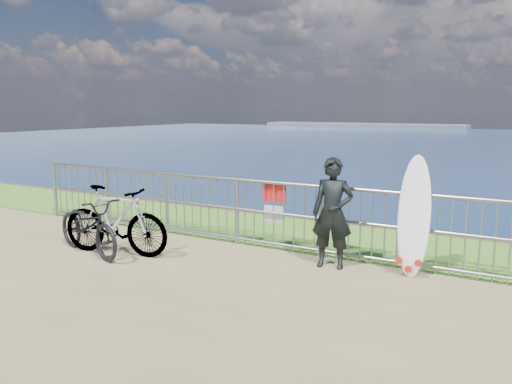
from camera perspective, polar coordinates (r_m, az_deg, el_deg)
The scene contains 8 objects.
grass_strip at distance 9.22m, azimuth 4.08°, elevation -4.65°, with size 120.00×120.00×0.00m, color #3B7921.
seascape at distance 160.22m, azimuth 12.01°, elevation 7.24°, with size 260.00×260.00×5.00m.
railing at distance 8.12m, azimuth 0.96°, elevation -2.47°, with size 10.06×0.10×1.13m.
surfer at distance 7.20m, azimuth 8.74°, elevation -2.39°, with size 0.58×0.38×1.60m, color black.
surfboard at distance 7.13m, azimuth 17.57°, elevation -3.11°, with size 0.47×0.43×1.66m.
bicycle_near at distance 8.25m, azimuth -18.65°, elevation -3.66°, with size 0.61×1.74×0.91m, color black.
bicycle_far at distance 8.08m, azimuth -15.83°, elevation -3.15°, with size 0.51×1.82×1.09m, color black.
bike_rack at distance 9.05m, azimuth -16.24°, elevation -3.16°, with size 1.96×0.05×0.41m.
Camera 1 is at (3.77, -5.40, 2.29)m, focal length 35.00 mm.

